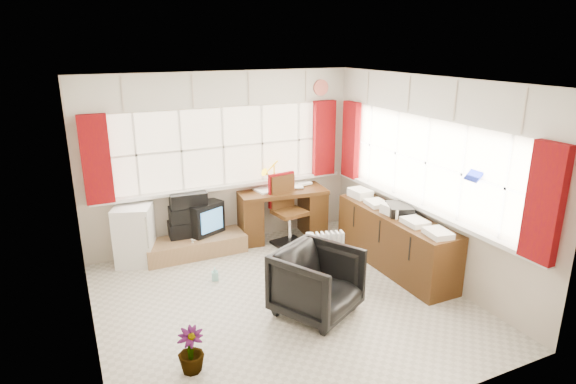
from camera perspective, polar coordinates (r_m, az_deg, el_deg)
name	(u,v)px	position (r m, az deg, el deg)	size (l,w,h in m)	color
ground	(282,302)	(5.71, -0.75, -12.93)	(4.00, 4.00, 0.00)	beige
room_walls	(281,178)	(5.11, -0.82, 1.72)	(4.00, 4.00, 4.00)	beige
window_back	(225,182)	(7.01, -7.44, 1.24)	(3.70, 0.12, 3.60)	#FEEBC9
window_right	(421,202)	(6.30, 15.48, -1.14)	(0.12, 3.70, 3.60)	#FEEBC9
curtains	(316,155)	(6.33, 3.31, 4.36)	(3.83, 3.83, 1.15)	maroon
overhead_cabinets	(319,93)	(6.27, 3.65, 11.60)	(3.98, 3.98, 0.48)	beige
desk	(281,210)	(7.33, -0.82, -2.20)	(1.38, 0.78, 0.79)	#4D2E12
desk_lamp	(274,169)	(7.18, -1.66, 2.69)	(0.17, 0.15, 0.43)	#E2B509
task_chair	(285,207)	(7.06, -0.32, -1.78)	(0.50, 0.52, 1.05)	black
office_chair	(317,282)	(5.34, 3.44, -10.64)	(0.80, 0.82, 0.75)	black
radiator	(327,260)	(6.12, 4.63, -8.05)	(0.45, 0.26, 0.63)	white
credenza	(394,239)	(6.51, 12.50, -5.49)	(0.50, 2.00, 0.85)	#4D2E12
file_tray	(399,209)	(6.36, 13.06, -2.02)	(0.30, 0.38, 0.13)	black
tv_bench	(195,246)	(6.95, -10.93, -6.30)	(1.40, 0.50, 0.25)	#966F4B
crt_tv	(201,217)	(7.01, -10.26, -2.92)	(0.65, 0.63, 0.46)	black
hifi_stack	(189,214)	(6.95, -11.68, -2.62)	(0.62, 0.42, 0.63)	black
mini_fridge	(135,235)	(6.79, -17.73, -4.87)	(0.61, 0.62, 0.81)	white
spray_bottle_a	(193,249)	(6.79, -11.19, -6.67)	(0.12, 0.12, 0.30)	white
spray_bottle_b	(215,274)	(6.21, -8.66, -9.58)	(0.08, 0.08, 0.17)	#98E2DA
flower_vase	(191,351)	(4.66, -11.46, -17.94)	(0.24, 0.24, 0.43)	black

